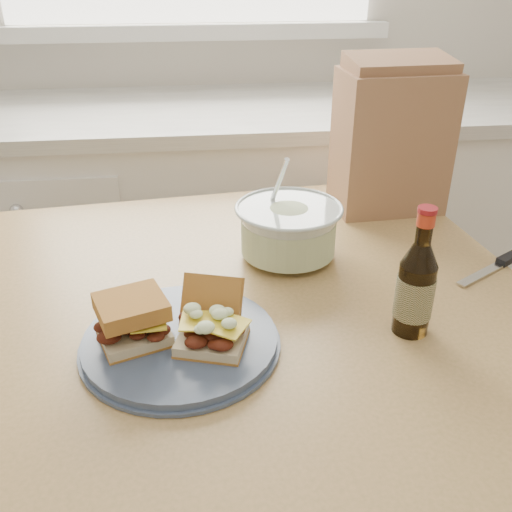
{
  "coord_description": "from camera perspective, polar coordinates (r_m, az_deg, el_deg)",
  "views": [
    {
      "loc": [
        -0.02,
        -0.08,
        1.37
      ],
      "look_at": [
        0.07,
        0.76,
        0.91
      ],
      "focal_mm": 40.0,
      "sensor_mm": 36.0,
      "label": 1
    }
  ],
  "objects": [
    {
      "name": "plate",
      "position": [
        0.89,
        -7.57,
        -8.47
      ],
      "size": [
        0.3,
        0.3,
        0.02
      ],
      "primitive_type": "cylinder",
      "color": "#414F6A",
      "rests_on": "dining_table"
    },
    {
      "name": "paper_bag",
      "position": [
        1.33,
        13.34,
        11.04
      ],
      "size": [
        0.25,
        0.17,
        0.31
      ],
      "primitive_type": "cube",
      "rotation": [
        0.0,
        0.0,
        0.06
      ],
      "color": "#A26F4E",
      "rests_on": "dining_table"
    },
    {
      "name": "dining_table",
      "position": [
        1.06,
        -0.04,
        -10.18
      ],
      "size": [
        1.1,
        1.1,
        0.83
      ],
      "rotation": [
        0.0,
        0.0,
        0.1
      ],
      "color": "tan",
      "rests_on": "ground"
    },
    {
      "name": "sandwich_right",
      "position": [
        0.86,
        -4.44,
        -6.54
      ],
      "size": [
        0.12,
        0.16,
        0.08
      ],
      "rotation": [
        0.0,
        0.0,
        -0.3
      ],
      "color": "beige",
      "rests_on": "plate"
    },
    {
      "name": "coleslaw_bowl",
      "position": [
        1.1,
        3.24,
        2.39
      ],
      "size": [
        0.21,
        0.21,
        0.21
      ],
      "color": "silver",
      "rests_on": "dining_table"
    },
    {
      "name": "knife",
      "position": [
        1.2,
        23.6,
        -0.45
      ],
      "size": [
        0.19,
        0.12,
        0.01
      ],
      "rotation": [
        0.0,
        0.0,
        0.53
      ],
      "color": "silver",
      "rests_on": "dining_table"
    },
    {
      "name": "sandwich_left",
      "position": [
        0.86,
        -12.23,
        -6.22
      ],
      "size": [
        0.12,
        0.12,
        0.07
      ],
      "rotation": [
        0.0,
        0.0,
        0.34
      ],
      "color": "beige",
      "rests_on": "plate"
    },
    {
      "name": "cabinet_run",
      "position": [
        2.0,
        -5.29,
        1.59
      ],
      "size": [
        2.5,
        0.64,
        0.94
      ],
      "color": "white",
      "rests_on": "ground"
    },
    {
      "name": "beer_bottle",
      "position": [
        0.91,
        15.67,
        -3.02
      ],
      "size": [
        0.06,
        0.06,
        0.21
      ],
      "rotation": [
        0.0,
        0.0,
        -0.02
      ],
      "color": "black",
      "rests_on": "dining_table"
    }
  ]
}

